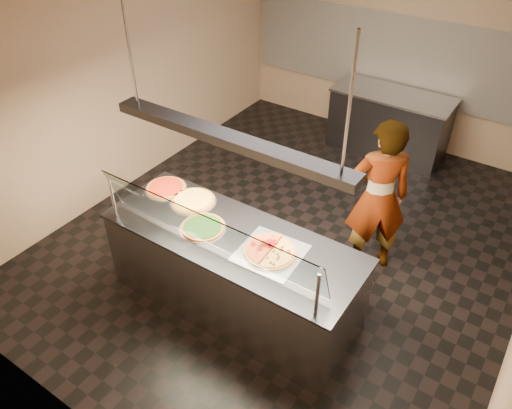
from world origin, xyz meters
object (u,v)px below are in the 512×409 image
Objects in this scene: half_pizza_pepperoni at (260,246)px; heat_lamp_housing at (228,139)px; pizza_spinach at (203,227)px; pizza_spatula at (182,199)px; half_pizza_sausage at (281,256)px; sneeze_guard at (207,231)px; perforated_tray at (270,253)px; worker at (378,198)px; serving_counter at (233,272)px; pizza_tomato at (166,187)px; prep_table at (389,123)px; pizza_cheese at (193,200)px.

half_pizza_pepperoni is 0.20× the size of heat_lamp_housing.
pizza_spinach is 1.63× the size of pizza_spatula.
sneeze_guard is at bearing -147.90° from half_pizza_sausage.
perforated_tray is 1.44m from worker.
pizza_spatula is (-0.73, 0.15, 0.49)m from serving_counter.
pizza_spatula is at bearing -15.82° from pizza_tomato.
half_pizza_pepperoni is 1.09× the size of pizza_tomato.
worker is (1.89, 1.14, -0.05)m from pizza_tomato.
prep_table is at bearing 84.79° from pizza_spinach.
pizza_tomato is 0.24× the size of worker.
worker is at bearing 57.55° from heat_lamp_housing.
perforated_tray is 0.33× the size of worker.
half_pizza_pepperoni is 1.01× the size of pizza_cheese.
perforated_tray is 0.34× the size of prep_table.
sneeze_guard is 0.80m from heat_lamp_housing.
pizza_tomato is at bearing -5.45° from worker.
heat_lamp_housing is at bearing 90.00° from sneeze_guard.
half_pizza_pepperoni is 1.36m from pizza_tomato.
pizza_spinach is at bearing -175.79° from half_pizza_sausage.
sneeze_guard reaches higher than half_pizza_sausage.
heat_lamp_housing is (-0.00, 0.34, 0.72)m from sneeze_guard.
sneeze_guard is 4.86× the size of half_pizza_sausage.
pizza_spatula is 1.24m from heat_lamp_housing.
sneeze_guard is at bearing -90.90° from prep_table.
pizza_spatula is 0.12× the size of heat_lamp_housing.
pizza_cheese is at bearing 0.94° from worker.
prep_table is (0.80, 3.68, -0.49)m from pizza_spatula.
pizza_spinach is (-0.29, 0.28, -0.28)m from sneeze_guard.
perforated_tray is 1.10m from heat_lamp_housing.
worker is at bearing 57.55° from serving_counter.
sneeze_guard is 3.91× the size of perforated_tray.
worker reaches higher than sneeze_guard.
pizza_tomato is (-1.56, 0.23, -0.01)m from half_pizza_sausage.
pizza_cheese is (-1.06, 0.22, 0.01)m from perforated_tray.
half_pizza_sausage is 1.58m from pizza_tomato.
heat_lamp_housing reaches higher than sneeze_guard.
half_pizza_pepperoni reaches higher than half_pizza_sausage.
pizza_tomato is 1.45m from heat_lamp_housing.
serving_counter is 5.84× the size of pizza_tomato.
pizza_spatula is 0.16× the size of prep_table.
pizza_tomato is 0.19× the size of heat_lamp_housing.
half_pizza_pepperoni reaches higher than prep_table.
half_pizza_pepperoni is 3.87m from prep_table.
perforated_tray is 1.32× the size of pizza_spinach.
serving_counter is 4.32× the size of perforated_tray.
pizza_spatula is (-1.04, 0.15, -0.00)m from half_pizza_pepperoni.
prep_table is at bearing 73.17° from pizza_tomato.
half_pizza_pepperoni is 1.48m from worker.
pizza_spinach is 0.25× the size of worker.
pizza_cheese is 1.90m from worker.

